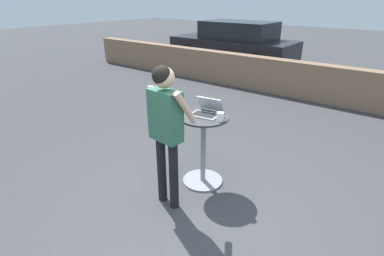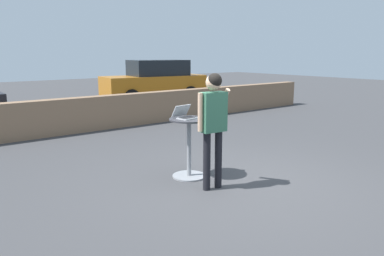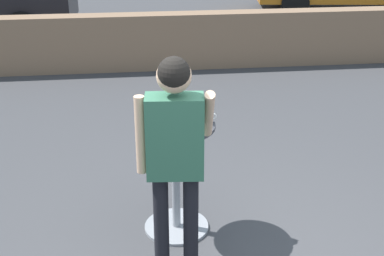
% 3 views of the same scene
% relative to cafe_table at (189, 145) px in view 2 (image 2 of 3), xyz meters
% --- Properties ---
extents(ground_plane, '(50.00, 50.00, 0.00)m').
position_rel_cafe_table_xyz_m(ground_plane, '(0.36, -0.79, -0.55)').
color(ground_plane, '#3D3D3F').
extents(pavement_kerb, '(16.59, 0.35, 0.90)m').
position_rel_cafe_table_xyz_m(pavement_kerb, '(0.36, 4.59, -0.10)').
color(pavement_kerb, '#84664C').
rests_on(pavement_kerb, ground_plane).
extents(cafe_table, '(0.64, 0.64, 0.98)m').
position_rel_cafe_table_xyz_m(cafe_table, '(0.00, 0.00, 0.00)').
color(cafe_table, gray).
rests_on(cafe_table, ground_plane).
extents(laptop, '(0.39, 0.38, 0.21)m').
position_rel_cafe_table_xyz_m(laptop, '(-0.01, 0.07, 0.48)').
color(laptop, '#B7BABF').
rests_on(laptop, cafe_table).
extents(coffee_mug, '(0.13, 0.09, 0.11)m').
position_rel_cafe_table_xyz_m(coffee_mug, '(0.25, -0.00, 0.49)').
color(coffee_mug, white).
rests_on(coffee_mug, cafe_table).
extents(standing_person, '(0.55, 0.36, 1.74)m').
position_rel_cafe_table_xyz_m(standing_person, '(-0.06, -0.65, 0.56)').
color(standing_person, black).
rests_on(standing_person, ground_plane).
extents(parked_car_further_down, '(4.44, 2.13, 1.73)m').
position_rel_cafe_table_xyz_m(parked_car_further_down, '(4.93, 8.73, 0.31)').
color(parked_car_further_down, '#B76B19').
rests_on(parked_car_further_down, ground_plane).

